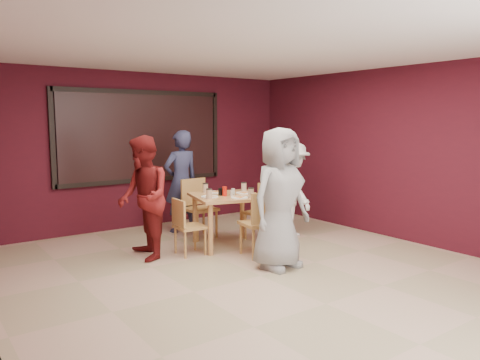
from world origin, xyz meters
TOP-DOWN VIEW (x-y plane):
  - floor at (0.00, 0.00)m, footprint 7.00×7.00m
  - window_blinds at (0.00, 3.45)m, footprint 3.00×0.02m
  - dining_table at (0.47, 1.42)m, footprint 1.23×1.23m
  - chair_front at (0.52, 0.64)m, footprint 0.52×0.52m
  - chair_back at (0.40, 2.20)m, footprint 0.49×0.49m
  - chair_left at (-0.30, 1.36)m, footprint 0.42×0.42m
  - chair_right at (1.21, 1.46)m, footprint 0.51×0.51m
  - diner_front at (0.41, 0.13)m, footprint 0.97×0.69m
  - diner_back at (0.35, 2.68)m, footprint 0.66×0.44m
  - diner_left at (-0.86, 1.54)m, footprint 0.80×0.95m
  - diner_right at (1.77, 1.38)m, footprint 0.85×1.15m

SIDE VIEW (x-z plane):
  - floor at x=0.00m, z-range 0.00..0.00m
  - chair_left at x=-0.30m, z-range 0.05..0.88m
  - chair_right at x=1.21m, z-range 0.06..0.95m
  - chair_front at x=0.52m, z-range 0.06..1.01m
  - chair_back at x=0.40m, z-range 0.06..1.03m
  - dining_table at x=0.47m, z-range 0.22..1.17m
  - diner_right at x=1.77m, z-range 0.00..1.59m
  - diner_left at x=-0.86m, z-range 0.00..1.74m
  - diner_back at x=0.35m, z-range 0.00..1.77m
  - diner_front at x=0.41m, z-range 0.00..1.85m
  - window_blinds at x=0.00m, z-range 0.90..2.40m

